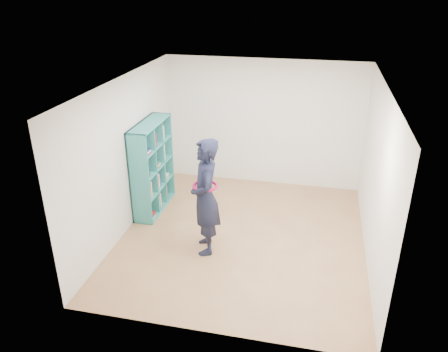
# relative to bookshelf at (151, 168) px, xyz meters

# --- Properties ---
(floor) EXTENTS (4.50, 4.50, 0.00)m
(floor) POSITION_rel_bookshelf_xyz_m (1.83, -0.63, -0.82)
(floor) COLOR #9C6A47
(floor) RESTS_ON ground
(ceiling) EXTENTS (4.50, 4.50, 0.00)m
(ceiling) POSITION_rel_bookshelf_xyz_m (1.83, -0.63, 1.78)
(ceiling) COLOR white
(ceiling) RESTS_ON wall_back
(wall_left) EXTENTS (0.02, 4.50, 2.60)m
(wall_left) POSITION_rel_bookshelf_xyz_m (-0.17, -0.63, 0.48)
(wall_left) COLOR white
(wall_left) RESTS_ON floor
(wall_right) EXTENTS (0.02, 4.50, 2.60)m
(wall_right) POSITION_rel_bookshelf_xyz_m (3.83, -0.63, 0.48)
(wall_right) COLOR white
(wall_right) RESTS_ON floor
(wall_back) EXTENTS (4.00, 0.02, 2.60)m
(wall_back) POSITION_rel_bookshelf_xyz_m (1.83, 1.62, 0.48)
(wall_back) COLOR white
(wall_back) RESTS_ON floor
(wall_front) EXTENTS (4.00, 0.02, 2.60)m
(wall_front) POSITION_rel_bookshelf_xyz_m (1.83, -2.88, 0.48)
(wall_front) COLOR white
(wall_front) RESTS_ON floor
(bookshelf) EXTENTS (0.37, 1.27, 1.69)m
(bookshelf) POSITION_rel_bookshelf_xyz_m (0.00, 0.00, 0.00)
(bookshelf) COLOR teal
(bookshelf) RESTS_ON floor
(person) EXTENTS (0.65, 0.79, 1.88)m
(person) POSITION_rel_bookshelf_xyz_m (1.33, -1.12, 0.12)
(person) COLOR black
(person) RESTS_ON floor
(smartphone) EXTENTS (0.05, 0.09, 0.13)m
(smartphone) POSITION_rel_bookshelf_xyz_m (1.16, -1.07, 0.25)
(smartphone) COLOR silver
(smartphone) RESTS_ON person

